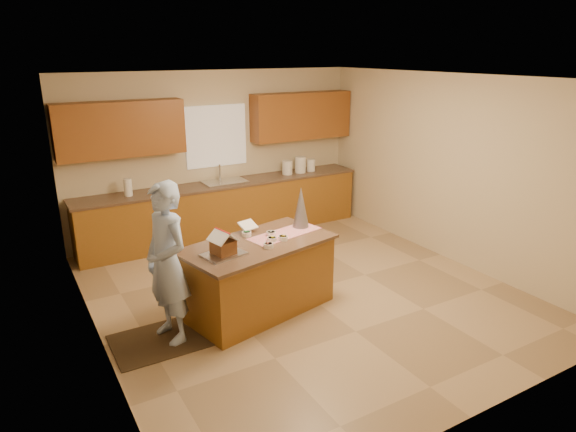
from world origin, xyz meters
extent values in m
plane|color=tan|center=(0.00, 0.00, 0.00)|extent=(5.50, 5.50, 0.00)
plane|color=silver|center=(0.00, 0.00, 2.70)|extent=(5.50, 5.50, 0.00)
plane|color=beige|center=(0.00, 2.75, 1.35)|extent=(5.50, 5.50, 0.00)
plane|color=beige|center=(0.00, -2.75, 1.35)|extent=(5.50, 5.50, 0.00)
plane|color=beige|center=(-2.50, 0.00, 1.35)|extent=(5.50, 5.50, 0.00)
plane|color=beige|center=(2.50, 0.00, 1.35)|extent=(5.50, 5.50, 0.00)
plane|color=gray|center=(-2.48, -0.80, 1.25)|extent=(0.00, 2.50, 2.50)
cube|color=white|center=(0.00, 2.72, 1.65)|extent=(1.05, 0.03, 1.00)
cube|color=brown|center=(0.00, 2.45, 0.44)|extent=(4.80, 0.60, 0.88)
cube|color=brown|center=(0.00, 2.45, 0.90)|extent=(4.85, 0.63, 0.04)
cube|color=#8D5B1E|center=(-1.55, 2.57, 1.90)|extent=(1.85, 0.35, 0.80)
cube|color=#8D5B1E|center=(1.55, 2.57, 1.90)|extent=(1.85, 0.35, 0.80)
cube|color=silver|center=(0.00, 2.45, 0.89)|extent=(0.70, 0.45, 0.12)
cylinder|color=silver|center=(0.00, 2.63, 1.06)|extent=(0.03, 0.03, 0.28)
cube|color=brown|center=(-0.70, -0.14, 0.42)|extent=(1.85, 1.21, 0.84)
cube|color=brown|center=(-0.70, -0.14, 0.85)|extent=(1.94, 1.30, 0.04)
cube|color=red|center=(-0.29, -0.05, 0.88)|extent=(1.00, 0.54, 0.01)
cube|color=silver|center=(-1.20, -0.30, 0.89)|extent=(0.50, 0.41, 0.02)
cube|color=white|center=(-0.64, 0.24, 0.96)|extent=(0.24, 0.20, 0.09)
cone|color=#B7B9C4|center=(0.01, 0.07, 1.13)|extent=(0.25, 0.25, 0.52)
cube|color=black|center=(-1.86, -0.22, 0.01)|extent=(1.19, 0.77, 0.01)
imported|color=#AECBF8|center=(-1.81, -0.22, 0.89)|extent=(0.55, 0.72, 1.75)
cylinder|color=white|center=(1.20, 2.45, 1.04)|extent=(0.18, 0.18, 0.24)
cylinder|color=white|center=(1.46, 2.45, 1.06)|extent=(0.20, 0.20, 0.28)
cylinder|color=white|center=(1.69, 2.45, 1.03)|extent=(0.15, 0.15, 0.22)
cylinder|color=white|center=(-1.55, 2.45, 1.05)|extent=(0.12, 0.12, 0.26)
cube|color=brown|center=(-1.20, -0.30, 0.97)|extent=(0.25, 0.27, 0.15)
cube|color=white|center=(-1.26, -0.31, 1.10)|extent=(0.19, 0.29, 0.12)
cube|color=white|center=(-1.14, -0.29, 1.10)|extent=(0.19, 0.29, 0.12)
cylinder|color=red|center=(-1.20, -0.30, 1.16)|extent=(0.08, 0.26, 0.02)
cylinder|color=purple|center=(-1.00, 0.07, 0.90)|extent=(0.11, 0.11, 0.05)
cylinder|color=green|center=(-0.72, 0.12, 0.90)|extent=(0.11, 0.11, 0.05)
cylinder|color=#F6FC27|center=(-0.55, -0.20, 0.90)|extent=(0.11, 0.11, 0.05)
cylinder|color=yellow|center=(-0.41, -0.22, 0.90)|extent=(0.11, 0.11, 0.05)
cylinder|color=silver|center=(-0.46, -0.02, 0.90)|extent=(0.11, 0.11, 0.05)
cylinder|color=#E3726B|center=(-0.67, -0.34, 0.90)|extent=(0.11, 0.11, 0.05)
camera|label=1|loc=(-3.16, -5.05, 3.00)|focal=31.58mm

